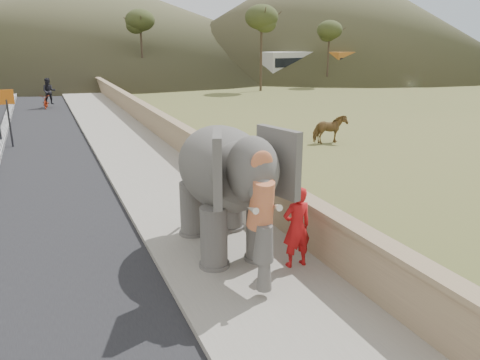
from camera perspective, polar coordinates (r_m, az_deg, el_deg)
name	(u,v)px	position (r m, az deg, el deg)	size (l,w,h in m)	color
ground	(213,239)	(10.73, -3.35, -7.25)	(160.00, 160.00, 0.00)	olive
walkway	(130,147)	(19.98, -13.22, 3.96)	(3.00, 120.00, 0.15)	#9E9687
parapet	(169,133)	(20.22, -8.70, 5.74)	(0.30, 120.00, 1.10)	tan
signboard	(7,108)	(21.65, -26.48, 7.84)	(0.60, 0.08, 2.40)	#2D2D33
cow	(330,129)	(20.74, 10.88, 6.09)	(0.66, 1.46, 1.23)	brown
distant_car	(280,77)	(48.50, 4.89, 12.45)	(1.70, 4.23, 1.44)	silver
bus_white	(310,67)	(51.65, 8.52, 13.52)	(2.50, 11.00, 3.10)	beige
bus_orange	(369,66)	(53.81, 15.43, 13.24)	(2.50, 11.00, 3.10)	#C67122
hill_right	(323,13)	(72.84, 10.06, 19.44)	(56.00, 56.00, 16.00)	brown
hill_far	(87,21)	(79.71, -18.12, 17.93)	(80.00, 80.00, 14.00)	brown
elephant_and_man	(224,186)	(9.57, -1.92, -0.71)	(2.27, 3.82, 2.70)	#66625C
motorcyclist	(47,96)	(33.38, -22.42, 9.40)	(1.08, 1.75, 1.95)	maroon
trees	(82,49)	(38.41, -18.67, 14.95)	(40.54, 43.02, 8.23)	#473828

